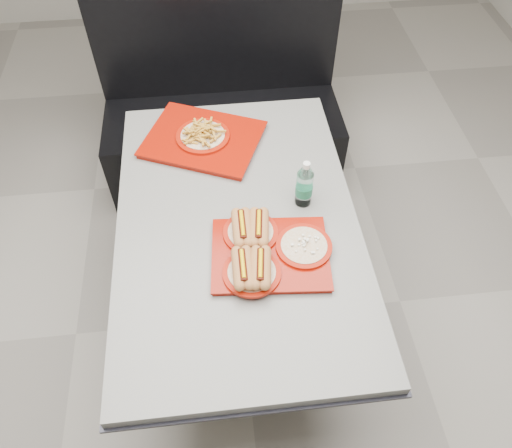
{
  "coord_description": "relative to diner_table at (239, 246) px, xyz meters",
  "views": [
    {
      "loc": [
        -0.06,
        -1.19,
        2.19
      ],
      "look_at": [
        0.06,
        -0.09,
        0.83
      ],
      "focal_mm": 35.0,
      "sensor_mm": 36.0,
      "label": 1
    }
  ],
  "objects": [
    {
      "name": "tray_far",
      "position": [
        -0.11,
        0.45,
        0.19
      ],
      "size": [
        0.58,
        0.52,
        0.09
      ],
      "rotation": [
        0.0,
        0.0,
        -0.41
      ],
      "color": "#8A0F03",
      "rests_on": "diner_table"
    },
    {
      "name": "diner_table",
      "position": [
        0.0,
        0.0,
        0.0
      ],
      "size": [
        0.92,
        1.42,
        0.75
      ],
      "color": "black",
      "rests_on": "ground"
    },
    {
      "name": "ground",
      "position": [
        0.0,
        0.0,
        -0.58
      ],
      "size": [
        6.0,
        6.0,
        0.0
      ],
      "primitive_type": "plane",
      "color": "gray",
      "rests_on": "ground"
    },
    {
      "name": "tray_near",
      "position": [
        0.08,
        -0.18,
        0.2
      ],
      "size": [
        0.44,
        0.37,
        0.09
      ],
      "rotation": [
        0.0,
        0.0,
        -0.08
      ],
      "color": "#8A0F03",
      "rests_on": "diner_table"
    },
    {
      "name": "booth_bench",
      "position": [
        0.0,
        1.09,
        -0.18
      ],
      "size": [
        1.3,
        0.57,
        1.35
      ],
      "color": "black",
      "rests_on": "ground"
    },
    {
      "name": "water_bottle",
      "position": [
        0.26,
        0.06,
        0.25
      ],
      "size": [
        0.07,
        0.07,
        0.21
      ],
      "rotation": [
        0.0,
        0.0,
        -0.23
      ],
      "color": "silver",
      "rests_on": "diner_table"
    }
  ]
}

